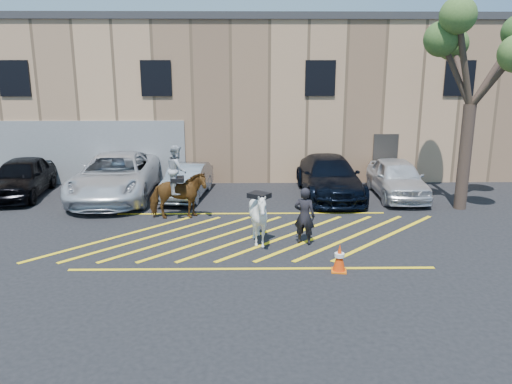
{
  "coord_description": "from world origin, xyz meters",
  "views": [
    {
      "loc": [
        -0.1,
        -14.83,
        5.1
      ],
      "look_at": [
        0.14,
        0.2,
        1.3
      ],
      "focal_mm": 35.0,
      "sensor_mm": 36.0,
      "label": 1
    }
  ],
  "objects_px": {
    "car_white_pickup": "(116,176)",
    "car_silver_sedan": "(187,181)",
    "mounted_bay": "(178,189)",
    "car_white_suv": "(397,178)",
    "car_black_suv": "(21,177)",
    "saddled_white": "(259,217)",
    "tree": "(476,48)",
    "traffic_cone": "(339,258)",
    "car_blue_suv": "(329,177)",
    "handler": "(304,216)"
  },
  "relations": [
    {
      "from": "handler",
      "to": "car_blue_suv",
      "type": "bearing_deg",
      "value": -84.4
    },
    {
      "from": "car_blue_suv",
      "to": "saddled_white",
      "type": "xyz_separation_m",
      "value": [
        -2.95,
        -5.68,
        0.07
      ]
    },
    {
      "from": "car_white_pickup",
      "to": "mounted_bay",
      "type": "distance_m",
      "value": 4.07
    },
    {
      "from": "car_silver_sedan",
      "to": "car_white_suv",
      "type": "distance_m",
      "value": 8.4
    },
    {
      "from": "car_blue_suv",
      "to": "mounted_bay",
      "type": "height_order",
      "value": "mounted_bay"
    },
    {
      "from": "car_black_suv",
      "to": "handler",
      "type": "bearing_deg",
      "value": -33.72
    },
    {
      "from": "car_black_suv",
      "to": "car_blue_suv",
      "type": "distance_m",
      "value": 12.37
    },
    {
      "from": "car_black_suv",
      "to": "car_white_suv",
      "type": "xyz_separation_m",
      "value": [
        15.05,
        -0.31,
        -0.02
      ]
    },
    {
      "from": "car_blue_suv",
      "to": "tree",
      "type": "xyz_separation_m",
      "value": [
        4.54,
        -1.94,
        4.91
      ]
    },
    {
      "from": "handler",
      "to": "saddled_white",
      "type": "distance_m",
      "value": 1.33
    },
    {
      "from": "mounted_bay",
      "to": "tree",
      "type": "relative_size",
      "value": 0.35
    },
    {
      "from": "saddled_white",
      "to": "car_black_suv",
      "type": "bearing_deg",
      "value": 148.36
    },
    {
      "from": "mounted_bay",
      "to": "traffic_cone",
      "type": "distance_m",
      "value": 6.65
    },
    {
      "from": "car_white_pickup",
      "to": "mounted_bay",
      "type": "height_order",
      "value": "mounted_bay"
    },
    {
      "from": "handler",
      "to": "saddled_white",
      "type": "height_order",
      "value": "handler"
    },
    {
      "from": "car_white_pickup",
      "to": "traffic_cone",
      "type": "xyz_separation_m",
      "value": [
        7.57,
        -7.53,
        -0.51
      ]
    },
    {
      "from": "car_white_pickup",
      "to": "car_silver_sedan",
      "type": "height_order",
      "value": "car_white_pickup"
    },
    {
      "from": "car_white_pickup",
      "to": "car_blue_suv",
      "type": "relative_size",
      "value": 1.16
    },
    {
      "from": "tree",
      "to": "car_silver_sedan",
      "type": "bearing_deg",
      "value": 169.93
    },
    {
      "from": "car_white_pickup",
      "to": "car_silver_sedan",
      "type": "relative_size",
      "value": 1.58
    },
    {
      "from": "car_silver_sedan",
      "to": "car_blue_suv",
      "type": "height_order",
      "value": "car_blue_suv"
    },
    {
      "from": "saddled_white",
      "to": "tree",
      "type": "relative_size",
      "value": 0.28
    },
    {
      "from": "car_silver_sedan",
      "to": "handler",
      "type": "bearing_deg",
      "value": -46.28
    },
    {
      "from": "traffic_cone",
      "to": "car_black_suv",
      "type": "bearing_deg",
      "value": 145.67
    },
    {
      "from": "car_silver_sedan",
      "to": "handler",
      "type": "xyz_separation_m",
      "value": [
        4.09,
        -5.5,
        0.2
      ]
    },
    {
      "from": "car_blue_suv",
      "to": "car_white_suv",
      "type": "height_order",
      "value": "car_blue_suv"
    },
    {
      "from": "car_silver_sedan",
      "to": "handler",
      "type": "relative_size",
      "value": 2.33
    },
    {
      "from": "car_white_pickup",
      "to": "car_silver_sedan",
      "type": "bearing_deg",
      "value": -1.52
    },
    {
      "from": "car_blue_suv",
      "to": "handler",
      "type": "height_order",
      "value": "handler"
    },
    {
      "from": "car_black_suv",
      "to": "saddled_white",
      "type": "bearing_deg",
      "value": -37.25
    },
    {
      "from": "car_blue_suv",
      "to": "traffic_cone",
      "type": "xyz_separation_m",
      "value": [
        -0.94,
        -7.68,
        -0.42
      ]
    },
    {
      "from": "tree",
      "to": "car_black_suv",
      "type": "bearing_deg",
      "value": 173.05
    },
    {
      "from": "car_white_pickup",
      "to": "saddled_white",
      "type": "relative_size",
      "value": 3.08
    },
    {
      "from": "car_white_pickup",
      "to": "saddled_white",
      "type": "xyz_separation_m",
      "value": [
        5.57,
        -5.53,
        -0.02
      ]
    },
    {
      "from": "car_silver_sedan",
      "to": "car_black_suv",
      "type": "bearing_deg",
      "value": -175.03
    },
    {
      "from": "car_blue_suv",
      "to": "saddled_white",
      "type": "relative_size",
      "value": 2.65
    },
    {
      "from": "car_black_suv",
      "to": "saddled_white",
      "type": "relative_size",
      "value": 2.25
    },
    {
      "from": "car_blue_suv",
      "to": "handler",
      "type": "xyz_separation_m",
      "value": [
        -1.62,
        -5.62,
        0.07
      ]
    },
    {
      "from": "car_white_suv",
      "to": "car_white_pickup",
      "type": "bearing_deg",
      "value": -178.95
    },
    {
      "from": "car_black_suv",
      "to": "tree",
      "type": "xyz_separation_m",
      "value": [
        16.9,
        -2.06,
        4.91
      ]
    },
    {
      "from": "mounted_bay",
      "to": "handler",
      "type": "bearing_deg",
      "value": -32.53
    },
    {
      "from": "car_silver_sedan",
      "to": "car_white_suv",
      "type": "xyz_separation_m",
      "value": [
        8.4,
        -0.07,
        0.1
      ]
    },
    {
      "from": "saddled_white",
      "to": "traffic_cone",
      "type": "relative_size",
      "value": 2.79
    },
    {
      "from": "tree",
      "to": "saddled_white",
      "type": "bearing_deg",
      "value": -153.44
    },
    {
      "from": "car_blue_suv",
      "to": "mounted_bay",
      "type": "relative_size",
      "value": 2.11
    },
    {
      "from": "saddled_white",
      "to": "tree",
      "type": "xyz_separation_m",
      "value": [
        7.48,
        3.74,
        4.84
      ]
    },
    {
      "from": "car_white_suv",
      "to": "saddled_white",
      "type": "bearing_deg",
      "value": -134.46
    },
    {
      "from": "mounted_bay",
      "to": "traffic_cone",
      "type": "height_order",
      "value": "mounted_bay"
    },
    {
      "from": "car_white_suv",
      "to": "car_silver_sedan",
      "type": "bearing_deg",
      "value": -179.21
    },
    {
      "from": "car_white_suv",
      "to": "tree",
      "type": "xyz_separation_m",
      "value": [
        1.85,
        -1.75,
        4.93
      ]
    }
  ]
}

